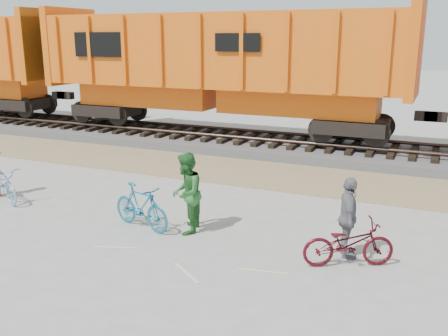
{
  "coord_description": "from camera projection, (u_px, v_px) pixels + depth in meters",
  "views": [
    {
      "loc": [
        4.62,
        -8.24,
        4.0
      ],
      "look_at": [
        0.33,
        1.5,
        1.21
      ],
      "focal_mm": 40.0,
      "sensor_mm": 36.0,
      "label": 1
    }
  ],
  "objects": [
    {
      "name": "ground",
      "position": [
        179.0,
        241.0,
        10.12
      ],
      "size": [
        120.0,
        120.0,
        0.0
      ],
      "primitive_type": "plane",
      "color": "#9E9E99",
      "rests_on": "ground"
    },
    {
      "name": "gravel_strip",
      "position": [
        268.0,
        175.0,
        14.98
      ],
      "size": [
        120.0,
        3.0,
        0.02
      ],
      "primitive_type": "cube",
      "color": "#98835E",
      "rests_on": "ground"
    },
    {
      "name": "ballast_bed",
      "position": [
        299.0,
        147.0,
        18.04
      ],
      "size": [
        120.0,
        4.0,
        0.3
      ],
      "primitive_type": "cube",
      "color": "slate",
      "rests_on": "ground"
    },
    {
      "name": "track",
      "position": [
        299.0,
        138.0,
        17.96
      ],
      "size": [
        120.0,
        2.6,
        0.24
      ],
      "color": "black",
      "rests_on": "ballast_bed"
    },
    {
      "name": "hopper_car_center",
      "position": [
        218.0,
        65.0,
        18.57
      ],
      "size": [
        14.0,
        3.13,
        4.65
      ],
      "color": "black",
      "rests_on": "track"
    },
    {
      "name": "bicycle_blue",
      "position": [
        4.0,
        184.0,
        12.53
      ],
      "size": [
        1.78,
        1.23,
        0.89
      ],
      "primitive_type": "imported",
      "rotation": [
        0.0,
        0.0,
        1.15
      ],
      "color": "#76A9D4",
      "rests_on": "ground"
    },
    {
      "name": "bicycle_teal",
      "position": [
        141.0,
        207.0,
        10.69
      ],
      "size": [
        1.68,
        0.87,
        0.97
      ],
      "primitive_type": "imported",
      "rotation": [
        0.0,
        0.0,
        1.3
      ],
      "color": "#126183",
      "rests_on": "ground"
    },
    {
      "name": "bicycle_maroon",
      "position": [
        348.0,
        243.0,
        8.92
      ],
      "size": [
        1.73,
        1.26,
        0.86
      ],
      "primitive_type": "imported",
      "rotation": [
        0.0,
        0.0,
        2.04
      ],
      "color": "#450B13",
      "rests_on": "ground"
    },
    {
      "name": "person_man",
      "position": [
        186.0,
        193.0,
        10.39
      ],
      "size": [
        0.85,
        0.98,
        1.72
      ],
      "primitive_type": "imported",
      "rotation": [
        0.0,
        0.0,
        -1.3
      ],
      "color": "#29682B",
      "rests_on": "ground"
    },
    {
      "name": "person_woman",
      "position": [
        348.0,
        218.0,
        9.23
      ],
      "size": [
        0.61,
        0.97,
        1.54
      ],
      "primitive_type": "imported",
      "rotation": [
        0.0,
        0.0,
        1.86
      ],
      "color": "slate",
      "rests_on": "ground"
    }
  ]
}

